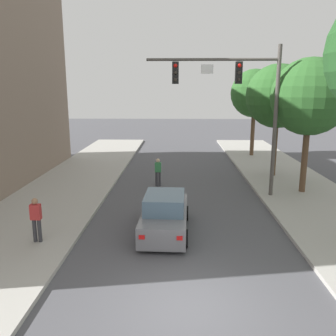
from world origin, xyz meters
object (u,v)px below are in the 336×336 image
(pedestrian_sidewalk_left_walker, at_px, (36,218))
(street_tree_second, at_px, (310,97))
(street_tree_farthest, at_px, (255,94))
(car_lead_grey, at_px, (165,215))
(street_tree_third, at_px, (278,97))
(pedestrian_crossing_road, at_px, (158,171))
(traffic_signal_mast, at_px, (240,93))

(pedestrian_sidewalk_left_walker, xyz_separation_m, street_tree_second, (11.78, 6.74, 4.09))
(pedestrian_sidewalk_left_walker, xyz_separation_m, street_tree_farthest, (11.25, 17.48, 4.15))
(car_lead_grey, height_order, street_tree_third, street_tree_third)
(pedestrian_crossing_road, height_order, street_tree_farthest, street_tree_farthest)
(pedestrian_crossing_road, height_order, street_tree_third, street_tree_third)
(car_lead_grey, xyz_separation_m, street_tree_second, (7.22, 5.41, 4.43))
(street_tree_second, bearing_deg, pedestrian_crossing_road, 170.02)
(traffic_signal_mast, relative_size, street_tree_third, 1.08)
(traffic_signal_mast, xyz_separation_m, pedestrian_sidewalk_left_walker, (-8.08, -6.05, -4.28))
(street_tree_farthest, bearing_deg, street_tree_third, -90.77)
(traffic_signal_mast, height_order, street_tree_second, traffic_signal_mast)
(street_tree_second, height_order, street_tree_third, street_tree_second)
(street_tree_third, relative_size, street_tree_farthest, 0.99)
(pedestrian_sidewalk_left_walker, height_order, street_tree_second, street_tree_second)
(street_tree_farthest, bearing_deg, car_lead_grey, -112.53)
(pedestrian_sidewalk_left_walker, bearing_deg, car_lead_grey, 16.33)
(pedestrian_sidewalk_left_walker, height_order, pedestrian_crossing_road, pedestrian_sidewalk_left_walker)
(street_tree_farthest, bearing_deg, traffic_signal_mast, -105.50)
(traffic_signal_mast, distance_m, street_tree_second, 3.76)
(pedestrian_sidewalk_left_walker, relative_size, street_tree_farthest, 0.23)
(car_lead_grey, bearing_deg, pedestrian_sidewalk_left_walker, -163.67)
(traffic_signal_mast, xyz_separation_m, car_lead_grey, (-3.53, -4.71, -4.62))
(pedestrian_crossing_road, bearing_deg, street_tree_second, -9.98)
(traffic_signal_mast, relative_size, street_tree_farthest, 1.07)
(street_tree_second, distance_m, street_tree_farthest, 10.75)
(pedestrian_sidewalk_left_walker, distance_m, street_tree_second, 14.17)
(street_tree_third, xyz_separation_m, street_tree_farthest, (0.10, 7.11, 0.10))
(traffic_signal_mast, height_order, street_tree_farthest, traffic_signal_mast)
(pedestrian_crossing_road, relative_size, street_tree_second, 0.23)
(street_tree_farthest, bearing_deg, street_tree_second, -87.22)
(car_lead_grey, xyz_separation_m, pedestrian_sidewalk_left_walker, (-4.55, -1.33, 0.34))
(pedestrian_crossing_road, bearing_deg, street_tree_farthest, 51.87)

